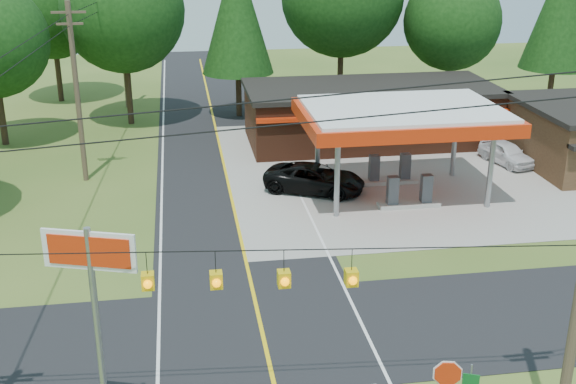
{
  "coord_description": "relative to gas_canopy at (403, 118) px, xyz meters",
  "views": [
    {
      "loc": [
        -2.56,
        -22.19,
        14.03
      ],
      "look_at": [
        2.0,
        7.0,
        2.8
      ],
      "focal_mm": 45.0,
      "sensor_mm": 36.0,
      "label": 1
    }
  ],
  "objects": [
    {
      "name": "octagonal_stop_sign",
      "position": [
        -4.5,
        -19.01,
        -2.38
      ],
      "size": [
        0.86,
        0.23,
        2.52
      ],
      "color": "gray",
      "rests_on": "ground"
    },
    {
      "name": "overhead_beacons",
      "position": [
        -10.0,
        -19.0,
        1.95
      ],
      "size": [
        17.04,
        2.04,
        1.03
      ],
      "color": "black",
      "rests_on": "ground"
    },
    {
      "name": "big_stop_sign",
      "position": [
        -14.0,
        -18.01,
        0.74
      ],
      "size": [
        2.4,
        0.87,
        6.75
      ],
      "color": "gray",
      "rests_on": "ground"
    },
    {
      "name": "ground",
      "position": [
        -9.0,
        -13.0,
        -4.27
      ],
      "size": [
        120.0,
        120.0,
        0.0
      ],
      "primitive_type": "plane",
      "color": "#3D5A1F",
      "rests_on": "ground"
    },
    {
      "name": "suv_car",
      "position": [
        -4.42,
        1.1,
        -3.51
      ],
      "size": [
        7.31,
        7.31,
        1.52
      ],
      "primitive_type": "imported",
      "rotation": [
        0.0,
        0.0,
        1.11
      ],
      "color": "black",
      "rests_on": "ground"
    },
    {
      "name": "lane_center_yellow",
      "position": [
        -9.0,
        -13.0,
        -4.24
      ],
      "size": [
        0.15,
        110.0,
        0.0
      ],
      "primitive_type": "cube",
      "color": "yellow",
      "rests_on": "main_highway"
    },
    {
      "name": "treeline_backdrop",
      "position": [
        -8.18,
        11.01,
        3.22
      ],
      "size": [
        70.27,
        51.59,
        13.3
      ],
      "color": "#332316",
      "rests_on": "ground"
    },
    {
      "name": "cross_road",
      "position": [
        -9.0,
        -13.0,
        -4.25
      ],
      "size": [
        70.0,
        7.0,
        0.02
      ],
      "primitive_type": "cube",
      "color": "black",
      "rests_on": "ground"
    },
    {
      "name": "sedan_car",
      "position": [
        8.0,
        4.0,
        -3.59
      ],
      "size": [
        4.83,
        4.83,
        1.36
      ],
      "primitive_type": "imported",
      "rotation": [
        0.0,
        0.0,
        0.24
      ],
      "color": "white",
      "rests_on": "ground"
    },
    {
      "name": "convenience_store",
      "position": [
        1.0,
        9.98,
        -2.35
      ],
      "size": [
        16.4,
        7.55,
        3.8
      ],
      "color": "#4F2616",
      "rests_on": "ground"
    },
    {
      "name": "utility_pole_north",
      "position": [
        -15.5,
        22.0,
        0.48
      ],
      "size": [
        0.3,
        0.3,
        9.5
      ],
      "color": "#473828",
      "rests_on": "ground"
    },
    {
      "name": "utility_pole_far_left",
      "position": [
        -17.0,
        5.0,
        0.93
      ],
      "size": [
        1.8,
        0.3,
        10.0
      ],
      "color": "#473828",
      "rests_on": "ground"
    },
    {
      "name": "gas_canopy",
      "position": [
        0.0,
        0.0,
        0.0
      ],
      "size": [
        10.6,
        7.4,
        4.88
      ],
      "color": "gray",
      "rests_on": "ground"
    },
    {
      "name": "main_highway",
      "position": [
        -9.0,
        -13.0,
        -4.26
      ],
      "size": [
        8.0,
        120.0,
        0.02
      ],
      "primitive_type": "cube",
      "color": "black",
      "rests_on": "ground"
    }
  ]
}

